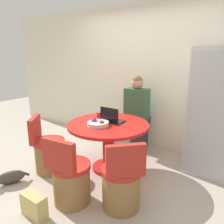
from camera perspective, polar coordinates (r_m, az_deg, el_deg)
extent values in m
plane|color=#B2A899|center=(3.33, -5.76, -16.27)|extent=(12.00, 12.00, 0.00)
cube|color=silver|center=(4.14, 7.64, 8.99)|extent=(7.00, 0.06, 2.60)
cube|color=silver|center=(3.44, 25.72, -0.19)|extent=(0.71, 0.61, 1.82)
cube|color=#AFB2B5|center=(3.15, 24.78, -1.41)|extent=(0.68, 0.01, 1.71)
cylinder|color=red|center=(3.49, -0.96, -14.16)|extent=(0.49, 0.49, 0.05)
cylinder|color=red|center=(3.33, -0.99, -8.93)|extent=(0.17, 0.17, 0.65)
cylinder|color=red|center=(3.21, -1.02, -3.31)|extent=(1.20, 1.20, 0.04)
cylinder|color=olive|center=(2.77, -10.44, -18.19)|extent=(0.43, 0.43, 0.44)
cylinder|color=#AD281E|center=(2.65, -10.70, -13.69)|extent=(0.46, 0.46, 0.06)
cube|color=#AD281E|center=(2.43, -13.73, -11.12)|extent=(0.42, 0.11, 0.36)
cylinder|color=olive|center=(2.66, 2.40, -19.56)|extent=(0.43, 0.43, 0.44)
cylinder|color=#AD281E|center=(2.52, 2.46, -14.93)|extent=(0.46, 0.46, 0.06)
cube|color=#AD281E|center=(2.27, 3.60, -12.68)|extent=(0.34, 0.34, 0.36)
cylinder|color=olive|center=(3.48, -15.85, -11.28)|extent=(0.43, 0.43, 0.44)
cylinder|color=#AD281E|center=(3.38, -16.15, -7.51)|extent=(0.46, 0.46, 0.06)
cube|color=#AD281E|center=(3.35, -19.50, -4.18)|extent=(0.31, 0.37, 0.36)
cube|color=#2D2D38|center=(4.09, 7.12, -6.31)|extent=(0.28, 0.16, 0.49)
cube|color=#2D2D38|center=(3.93, 6.86, -2.27)|extent=(0.32, 0.36, 0.14)
cube|color=#2D5638|center=(3.78, 6.45, 2.21)|extent=(0.40, 0.22, 0.52)
sphere|color=tan|center=(3.71, 6.61, 7.53)|extent=(0.21, 0.21, 0.21)
sphere|color=brown|center=(3.71, 6.62, 7.92)|extent=(0.19, 0.19, 0.19)
cube|color=#232328|center=(3.28, 0.41, -2.35)|extent=(0.31, 0.22, 0.02)
cube|color=black|center=(3.16, -0.73, -0.81)|extent=(0.31, 0.01, 0.22)
cylinder|color=beige|center=(3.10, -3.64, -3.08)|extent=(0.30, 0.30, 0.05)
sphere|color=red|center=(3.05, -2.72, -2.80)|extent=(0.07, 0.07, 0.07)
sphere|color=#7A2D5B|center=(3.13, -4.70, -2.28)|extent=(0.08, 0.08, 0.08)
cylinder|color=#B2332D|center=(3.42, -3.45, -0.91)|extent=(0.07, 0.07, 0.10)
ellipsoid|color=#473D38|center=(3.41, -24.94, -15.20)|extent=(0.29, 0.39, 0.18)
cylinder|color=#473D38|center=(3.41, -22.11, -14.55)|extent=(0.10, 0.16, 0.12)
cube|color=tan|center=(2.72, -19.68, -21.99)|extent=(0.30, 0.14, 0.26)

